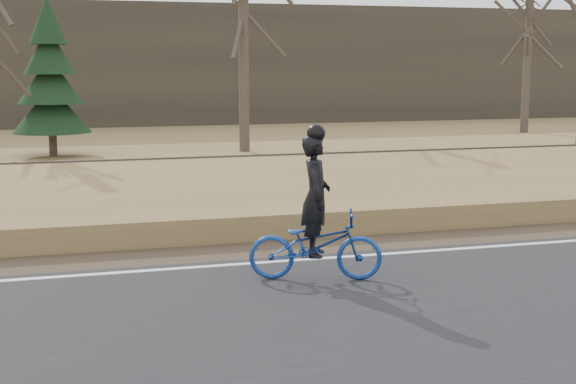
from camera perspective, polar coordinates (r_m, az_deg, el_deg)
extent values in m
plane|color=olive|center=(12.21, -2.00, -5.59)|extent=(120.00, 120.00, 0.00)
cube|color=black|center=(9.89, 1.53, -8.98)|extent=(120.00, 6.00, 0.06)
cube|color=silver|center=(12.38, -2.23, -5.07)|extent=(120.00, 0.12, 0.01)
cube|color=#473A2B|center=(13.34, -3.25, -4.23)|extent=(120.00, 1.60, 0.04)
cube|color=olive|center=(16.18, -5.60, -1.15)|extent=(120.00, 5.00, 0.44)
cube|color=slate|center=(19.88, -7.58, 0.77)|extent=(120.00, 3.00, 0.45)
cube|color=black|center=(19.84, -7.60, 1.61)|extent=(120.00, 2.40, 0.14)
cube|color=brown|center=(19.11, -7.29, 1.77)|extent=(120.00, 0.07, 0.15)
cube|color=brown|center=(20.53, -7.90, 2.27)|extent=(120.00, 0.07, 0.15)
cube|color=#383328|center=(41.56, -12.18, 8.86)|extent=(120.00, 4.00, 6.00)
imported|color=navy|center=(11.38, 1.96, -3.81)|extent=(1.99, 1.20, 0.99)
imported|color=black|center=(11.24, 1.98, -0.27)|extent=(0.58, 0.72, 1.71)
sphere|color=black|center=(11.13, 2.01, 4.19)|extent=(0.26, 0.26, 0.26)
cylinder|color=#493F36|center=(28.27, -3.18, 11.86)|extent=(0.36, 0.36, 8.86)
cylinder|color=#493F36|center=(37.41, 16.68, 9.60)|extent=(0.36, 0.36, 7.23)
cylinder|color=#493F36|center=(28.06, -16.38, 3.55)|extent=(0.28, 0.28, 1.06)
cone|color=black|center=(27.99, -16.47, 5.66)|extent=(2.60, 2.60, 1.54)
cone|color=black|center=(27.95, -16.56, 7.64)|extent=(2.15, 2.15, 1.54)
cone|color=black|center=(27.94, -16.65, 9.62)|extent=(1.70, 1.70, 1.54)
cone|color=black|center=(27.97, -16.75, 11.60)|extent=(1.25, 1.25, 1.54)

